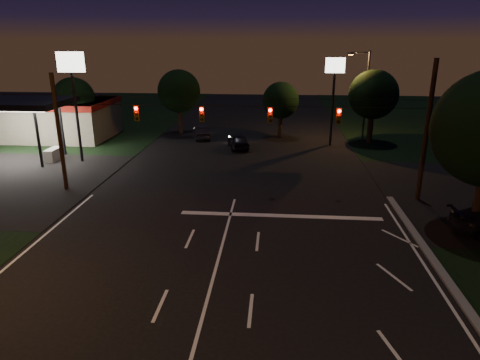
# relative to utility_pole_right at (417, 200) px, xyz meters

# --- Properties ---
(ground) EXTENTS (140.00, 140.00, 0.00)m
(ground) POSITION_rel_utility_pole_right_xyz_m (-12.00, -15.00, 0.00)
(ground) COLOR black
(ground) RESTS_ON ground
(stop_bar) EXTENTS (12.00, 0.50, 0.01)m
(stop_bar) POSITION_rel_utility_pole_right_xyz_m (-9.00, -3.50, 0.01)
(stop_bar) COLOR silver
(stop_bar) RESTS_ON ground
(utility_pole_right) EXTENTS (0.30, 0.30, 9.00)m
(utility_pole_right) POSITION_rel_utility_pole_right_xyz_m (0.00, 0.00, 0.00)
(utility_pole_right) COLOR black
(utility_pole_right) RESTS_ON ground
(utility_pole_left) EXTENTS (0.28, 0.28, 8.00)m
(utility_pole_left) POSITION_rel_utility_pole_right_xyz_m (-24.00, 0.00, 0.00)
(utility_pole_left) COLOR black
(utility_pole_left) RESTS_ON ground
(signal_span) EXTENTS (24.00, 0.40, 1.56)m
(signal_span) POSITION_rel_utility_pole_right_xyz_m (-12.00, -0.04, 5.50)
(signal_span) COLOR black
(signal_span) RESTS_ON ground
(gas_station) EXTENTS (14.20, 16.10, 5.25)m
(gas_station) POSITION_rel_utility_pole_right_xyz_m (-33.86, 15.39, 2.38)
(gas_station) COLOR gray
(gas_station) RESTS_ON ground
(pole_sign_left_near) EXTENTS (2.20, 0.30, 9.10)m
(pole_sign_left_near) POSITION_rel_utility_pole_right_xyz_m (-26.00, 7.00, 6.98)
(pole_sign_left_near) COLOR black
(pole_sign_left_near) RESTS_ON ground
(pole_sign_right) EXTENTS (1.80, 0.30, 8.40)m
(pole_sign_right) POSITION_rel_utility_pole_right_xyz_m (-4.00, 15.00, 6.24)
(pole_sign_right) COLOR black
(pole_sign_right) RESTS_ON ground
(street_light_right_far) EXTENTS (2.20, 0.35, 9.00)m
(street_light_right_far) POSITION_rel_utility_pole_right_xyz_m (-0.76, 17.00, 5.24)
(street_light_right_far) COLOR black
(street_light_right_far) RESTS_ON ground
(tree_far_a) EXTENTS (4.20, 4.20, 6.42)m
(tree_far_a) POSITION_rel_utility_pole_right_xyz_m (-29.98, 15.12, 4.26)
(tree_far_a) COLOR black
(tree_far_a) RESTS_ON ground
(tree_far_b) EXTENTS (4.60, 4.60, 6.98)m
(tree_far_b) POSITION_rel_utility_pole_right_xyz_m (-19.98, 19.13, 4.61)
(tree_far_b) COLOR black
(tree_far_b) RESTS_ON ground
(tree_far_c) EXTENTS (3.80, 3.80, 5.86)m
(tree_far_c) POSITION_rel_utility_pole_right_xyz_m (-8.98, 18.10, 3.90)
(tree_far_c) COLOR black
(tree_far_c) RESTS_ON ground
(tree_far_d) EXTENTS (4.80, 4.80, 7.30)m
(tree_far_d) POSITION_rel_utility_pole_right_xyz_m (0.02, 16.13, 4.83)
(tree_far_d) COLOR black
(tree_far_d) RESTS_ON ground
(tree_far_e) EXTENTS (4.00, 4.00, 6.18)m
(tree_far_e) POSITION_rel_utility_pole_right_xyz_m (8.02, 14.11, 4.11)
(tree_far_e) COLOR black
(tree_far_e) RESTS_ON ground
(car_oncoming_a) EXTENTS (2.66, 4.51, 1.44)m
(car_oncoming_a) POSITION_rel_utility_pole_right_xyz_m (-13.00, 12.86, 0.72)
(car_oncoming_a) COLOR black
(car_oncoming_a) RESTS_ON ground
(car_oncoming_b) EXTENTS (2.37, 4.29, 1.34)m
(car_oncoming_b) POSITION_rel_utility_pole_right_xyz_m (-17.24, 16.79, 0.67)
(car_oncoming_b) COLOR black
(car_oncoming_b) RESTS_ON ground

